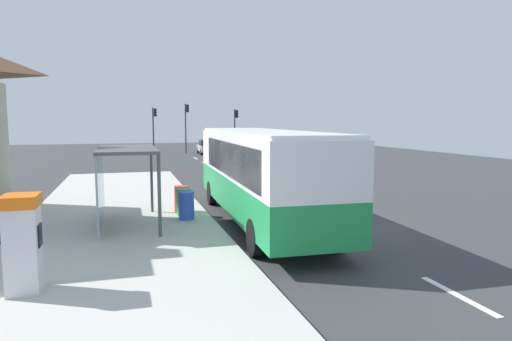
{
  "coord_description": "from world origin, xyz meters",
  "views": [
    {
      "loc": [
        -6.18,
        -13.34,
        3.55
      ],
      "look_at": [
        -1.0,
        4.38,
        1.5
      ],
      "focal_mm": 31.71,
      "sensor_mm": 36.0,
      "label": 1
    }
  ],
  "objects_px": {
    "sedan_near": "(207,147)",
    "recycling_bin_red": "(181,199)",
    "bus_shelter": "(117,166)",
    "bus": "(260,170)",
    "white_van": "(241,150)",
    "recycling_bin_green": "(184,202)",
    "ticket_machine": "(23,243)",
    "traffic_light_near_side": "(236,124)",
    "traffic_light_far_side": "(154,123)",
    "traffic_light_median": "(186,121)",
    "recycling_bin_blue": "(186,206)"
  },
  "relations": [
    {
      "from": "recycling_bin_blue",
      "to": "ticket_machine",
      "type": "bearing_deg",
      "value": -124.6
    },
    {
      "from": "ticket_machine",
      "to": "bus_shelter",
      "type": "relative_size",
      "value": 0.48
    },
    {
      "from": "traffic_light_near_side",
      "to": "recycling_bin_red",
      "type": "bearing_deg",
      "value": -107.26
    },
    {
      "from": "ticket_machine",
      "to": "bus_shelter",
      "type": "distance_m",
      "value": 5.81
    },
    {
      "from": "sedan_near",
      "to": "traffic_light_near_side",
      "type": "height_order",
      "value": "traffic_light_near_side"
    },
    {
      "from": "bus_shelter",
      "to": "traffic_light_median",
      "type": "bearing_deg",
      "value": 78.83
    },
    {
      "from": "white_van",
      "to": "bus_shelter",
      "type": "distance_m",
      "value": 19.65
    },
    {
      "from": "sedan_near",
      "to": "recycling_bin_red",
      "type": "height_order",
      "value": "sedan_near"
    },
    {
      "from": "recycling_bin_green",
      "to": "traffic_light_near_side",
      "type": "xyz_separation_m",
      "value": [
        9.7,
        31.93,
        2.52
      ]
    },
    {
      "from": "white_van",
      "to": "sedan_near",
      "type": "bearing_deg",
      "value": 89.62
    },
    {
      "from": "sedan_near",
      "to": "traffic_light_far_side",
      "type": "distance_m",
      "value": 6.08
    },
    {
      "from": "ticket_machine",
      "to": "recycling_bin_red",
      "type": "height_order",
      "value": "ticket_machine"
    },
    {
      "from": "sedan_near",
      "to": "bus_shelter",
      "type": "relative_size",
      "value": 1.12
    },
    {
      "from": "sedan_near",
      "to": "bus_shelter",
      "type": "distance_m",
      "value": 33.53
    },
    {
      "from": "bus_shelter",
      "to": "recycling_bin_green",
      "type": "bearing_deg",
      "value": 22.98
    },
    {
      "from": "bus",
      "to": "sedan_near",
      "type": "xyz_separation_m",
      "value": [
        4.01,
        32.61,
        -1.05
      ]
    },
    {
      "from": "ticket_machine",
      "to": "recycling_bin_green",
      "type": "bearing_deg",
      "value": 58.43
    },
    {
      "from": "bus_shelter",
      "to": "bus",
      "type": "bearing_deg",
      "value": -3.15
    },
    {
      "from": "traffic_light_near_side",
      "to": "traffic_light_far_side",
      "type": "distance_m",
      "value": 8.64
    },
    {
      "from": "white_van",
      "to": "recycling_bin_red",
      "type": "height_order",
      "value": "white_van"
    },
    {
      "from": "recycling_bin_red",
      "to": "traffic_light_far_side",
      "type": "relative_size",
      "value": 0.19
    },
    {
      "from": "bus",
      "to": "traffic_light_median",
      "type": "xyz_separation_m",
      "value": [
        2.11,
        34.73,
        1.7
      ]
    },
    {
      "from": "white_van",
      "to": "sedan_near",
      "type": "distance_m",
      "value": 14.71
    },
    {
      "from": "sedan_near",
      "to": "ticket_machine",
      "type": "bearing_deg",
      "value": -105.42
    },
    {
      "from": "sedan_near",
      "to": "bus_shelter",
      "type": "height_order",
      "value": "bus_shelter"
    },
    {
      "from": "ticket_machine",
      "to": "traffic_light_near_side",
      "type": "bearing_deg",
      "value": 70.41
    },
    {
      "from": "recycling_bin_green",
      "to": "traffic_light_median",
      "type": "distance_m",
      "value": 33.96
    },
    {
      "from": "traffic_light_near_side",
      "to": "bus_shelter",
      "type": "height_order",
      "value": "traffic_light_near_side"
    },
    {
      "from": "traffic_light_near_side",
      "to": "traffic_light_median",
      "type": "relative_size",
      "value": 0.89
    },
    {
      "from": "recycling_bin_red",
      "to": "sedan_near",
      "type": "bearing_deg",
      "value": 78.06
    },
    {
      "from": "recycling_bin_green",
      "to": "traffic_light_far_side",
      "type": "bearing_deg",
      "value": 88.07
    },
    {
      "from": "ticket_machine",
      "to": "recycling_bin_blue",
      "type": "bearing_deg",
      "value": 55.4
    },
    {
      "from": "recycling_bin_red",
      "to": "traffic_light_near_side",
      "type": "bearing_deg",
      "value": 72.74
    },
    {
      "from": "sedan_near",
      "to": "ticket_machine",
      "type": "relative_size",
      "value": 2.31
    },
    {
      "from": "bus",
      "to": "recycling_bin_green",
      "type": "distance_m",
      "value": 3.01
    },
    {
      "from": "white_van",
      "to": "bus_shelter",
      "type": "xyz_separation_m",
      "value": [
        -8.61,
        -17.65,
        0.75
      ]
    },
    {
      "from": "sedan_near",
      "to": "bus_shelter",
      "type": "xyz_separation_m",
      "value": [
        -8.71,
        -32.35,
        1.31
      ]
    },
    {
      "from": "recycling_bin_red",
      "to": "recycling_bin_blue",
      "type": "bearing_deg",
      "value": -90.0
    },
    {
      "from": "recycling_bin_green",
      "to": "traffic_light_near_side",
      "type": "bearing_deg",
      "value": 73.1
    },
    {
      "from": "sedan_near",
      "to": "recycling_bin_green",
      "type": "distance_m",
      "value": 32.08
    },
    {
      "from": "recycling_bin_blue",
      "to": "traffic_light_far_side",
      "type": "xyz_separation_m",
      "value": [
        1.1,
        33.43,
        2.6
      ]
    },
    {
      "from": "recycling_bin_blue",
      "to": "bus",
      "type": "bearing_deg",
      "value": -11.3
    },
    {
      "from": "bus",
      "to": "bus_shelter",
      "type": "bearing_deg",
      "value": 176.85
    },
    {
      "from": "recycling_bin_green",
      "to": "traffic_light_near_side",
      "type": "height_order",
      "value": "traffic_light_near_side"
    },
    {
      "from": "ticket_machine",
      "to": "bus_shelter",
      "type": "height_order",
      "value": "bus_shelter"
    },
    {
      "from": "white_van",
      "to": "recycling_bin_green",
      "type": "height_order",
      "value": "white_van"
    },
    {
      "from": "ticket_machine",
      "to": "traffic_light_near_side",
      "type": "height_order",
      "value": "traffic_light_near_side"
    },
    {
      "from": "white_van",
      "to": "traffic_light_far_side",
      "type": "xyz_separation_m",
      "value": [
        -5.3,
        16.02,
        1.91
      ]
    },
    {
      "from": "white_van",
      "to": "recycling_bin_blue",
      "type": "xyz_separation_m",
      "value": [
        -6.4,
        -17.41,
        -0.69
      ]
    },
    {
      "from": "traffic_light_near_side",
      "to": "bus_shelter",
      "type": "xyz_separation_m",
      "value": [
        -11.92,
        -32.87,
        -1.08
      ]
    }
  ]
}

